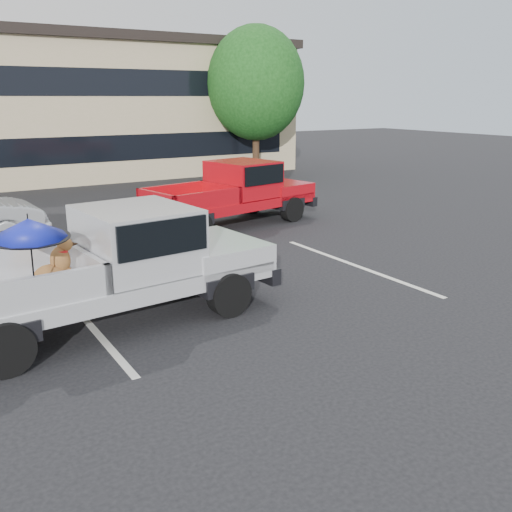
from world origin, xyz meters
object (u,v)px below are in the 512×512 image
Objects in this scene: tree_back at (132,82)px; red_pickup at (239,190)px; tree_right at (256,83)px; silver_pickup at (125,259)px.

red_pickup is (-2.99, -16.80, -3.42)m from tree_back.
tree_right is at bearing 44.81° from red_pickup.
silver_pickup is (-11.36, -14.38, -3.16)m from tree_right.
tree_right is 0.95× the size of tree_back.
tree_back reaches higher than tree_right.
tree_back is at bearing 68.96° from red_pickup.
tree_right is 11.12m from red_pickup.
tree_back is at bearing 110.56° from tree_right.
tree_back is 17.40m from red_pickup.
red_pickup is (-5.99, -8.80, -3.21)m from tree_right.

